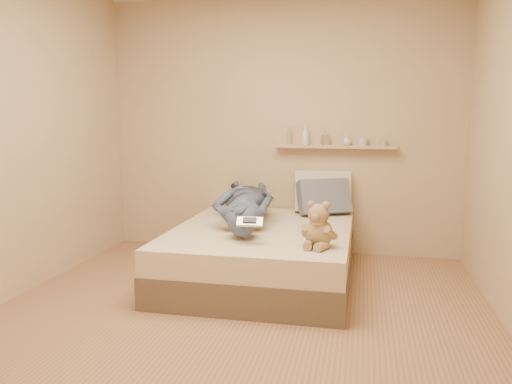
% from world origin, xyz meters
% --- Properties ---
extents(room, '(3.80, 3.80, 3.80)m').
position_xyz_m(room, '(0.00, 0.00, 1.30)').
color(room, '#9C6F50').
rests_on(room, ground).
extents(bed, '(1.50, 1.90, 0.45)m').
position_xyz_m(bed, '(0.00, 0.93, 0.22)').
color(bed, brown).
rests_on(bed, floor).
extents(game_console, '(0.20, 0.10, 0.07)m').
position_xyz_m(game_console, '(0.02, 0.35, 0.62)').
color(game_console, '#B4B5BB').
rests_on(game_console, bed).
extents(teddy_bear, '(0.28, 0.28, 0.35)m').
position_xyz_m(teddy_bear, '(0.53, 0.36, 0.59)').
color(teddy_bear, '#947751').
rests_on(teddy_bear, bed).
extents(dark_plush, '(0.19, 0.19, 0.29)m').
position_xyz_m(dark_plush, '(-0.39, 1.56, 0.57)').
color(dark_plush, black).
rests_on(dark_plush, bed).
extents(pillow_cream, '(0.59, 0.37, 0.43)m').
position_xyz_m(pillow_cream, '(0.44, 1.76, 0.65)').
color(pillow_cream, beige).
rests_on(pillow_cream, bed).
extents(pillow_grey, '(0.57, 0.46, 0.37)m').
position_xyz_m(pillow_grey, '(0.47, 1.62, 0.62)').
color(pillow_grey, slate).
rests_on(pillow_grey, bed).
extents(person, '(0.81, 1.56, 0.36)m').
position_xyz_m(person, '(-0.21, 1.11, 0.63)').
color(person, '#485171').
rests_on(person, bed).
extents(wall_shelf, '(1.20, 0.12, 0.03)m').
position_xyz_m(wall_shelf, '(0.55, 1.84, 1.10)').
color(wall_shelf, tan).
rests_on(wall_shelf, wall_back).
extents(shelf_bottles, '(0.98, 0.12, 0.20)m').
position_xyz_m(shelf_bottles, '(0.50, 1.84, 1.18)').
color(shelf_bottles, silver).
rests_on(shelf_bottles, wall_shelf).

